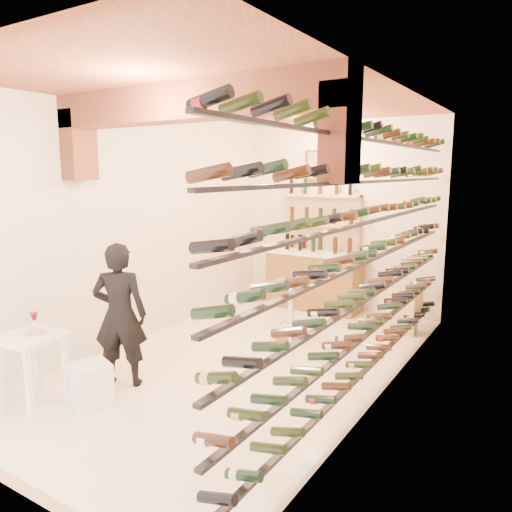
{
  "coord_description": "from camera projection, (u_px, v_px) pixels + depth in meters",
  "views": [
    {
      "loc": [
        3.22,
        -4.81,
        2.34
      ],
      "look_at": [
        0.0,
        0.3,
        1.3
      ],
      "focal_mm": 34.09,
      "sensor_mm": 36.0,
      "label": 1
    }
  ],
  "objects": [
    {
      "name": "ground",
      "position": [
        243.0,
        361.0,
        6.1
      ],
      "size": [
        6.0,
        6.0,
        0.0
      ],
      "primitive_type": "plane",
      "color": "white",
      "rests_on": "ground"
    },
    {
      "name": "room_shell",
      "position": [
        230.0,
        180.0,
        5.5
      ],
      "size": [
        3.52,
        6.02,
        3.21
      ],
      "color": "silver",
      "rests_on": "ground"
    },
    {
      "name": "wine_rack",
      "position": [
        365.0,
        250.0,
        5.03
      ],
      "size": [
        0.32,
        5.7,
        2.56
      ],
      "color": "black",
      "rests_on": "ground"
    },
    {
      "name": "back_counter",
      "position": [
        314.0,
        279.0,
        8.37
      ],
      "size": [
        1.7,
        0.62,
        1.29
      ],
      "color": "olive",
      "rests_on": "ground"
    },
    {
      "name": "back_shelving",
      "position": [
        320.0,
        241.0,
        8.47
      ],
      "size": [
        1.4,
        0.31,
        2.73
      ],
      "color": "tan",
      "rests_on": "ground"
    },
    {
      "name": "tasting_table",
      "position": [
        31.0,
        348.0,
        4.79
      ],
      "size": [
        0.57,
        0.57,
        0.94
      ],
      "rotation": [
        0.0,
        0.0,
        0.08
      ],
      "color": "white",
      "rests_on": "ground"
    },
    {
      "name": "white_stool",
      "position": [
        91.0,
        385.0,
        4.91
      ],
      "size": [
        0.46,
        0.46,
        0.45
      ],
      "primitive_type": "cube",
      "rotation": [
        0.0,
        0.0,
        -0.36
      ],
      "color": "white",
      "rests_on": "ground"
    },
    {
      "name": "person",
      "position": [
        120.0,
        315.0,
        5.31
      ],
      "size": [
        0.7,
        0.64,
        1.61
      ],
      "primitive_type": "imported",
      "rotation": [
        0.0,
        0.0,
        3.7
      ],
      "color": "black",
      "rests_on": "ground"
    },
    {
      "name": "chrome_barstool",
      "position": [
        291.0,
        306.0,
        6.71
      ],
      "size": [
        0.46,
        0.46,
        0.88
      ],
      "rotation": [
        0.0,
        0.0,
        -0.26
      ],
      "color": "silver",
      "rests_on": "ground"
    },
    {
      "name": "crate_lower",
      "position": [
        399.0,
        322.0,
        7.21
      ],
      "size": [
        0.5,
        0.37,
        0.29
      ],
      "primitive_type": "cube",
      "rotation": [
        0.0,
        0.0,
        0.08
      ],
      "color": "#E4C67D",
      "rests_on": "ground"
    },
    {
      "name": "crate_upper",
      "position": [
        400.0,
        303.0,
        7.16
      ],
      "size": [
        0.57,
        0.42,
        0.32
      ],
      "primitive_type": "cube",
      "rotation": [
        0.0,
        0.0,
        -0.09
      ],
      "color": "#E4C67D",
      "rests_on": "crate_lower"
    }
  ]
}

